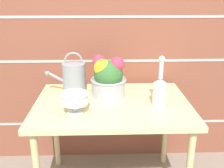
# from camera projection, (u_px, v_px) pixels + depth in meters

# --- Properties ---
(brick_wall) EXTENTS (3.60, 0.08, 2.20)m
(brick_wall) POSITION_uv_depth(u_px,v_px,m) (110.00, 39.00, 2.17)
(brick_wall) COLOR brown
(brick_wall) RESTS_ON ground_plane
(patio_table) EXTENTS (1.07, 0.76, 0.74)m
(patio_table) POSITION_uv_depth(u_px,v_px,m) (112.00, 112.00, 1.86)
(patio_table) COLOR beige
(patio_table) RESTS_ON ground_plane
(watering_can) EXTENTS (0.32, 0.17, 0.31)m
(watering_can) POSITION_uv_depth(u_px,v_px,m) (74.00, 78.00, 1.96)
(watering_can) COLOR #93999E
(watering_can) RESTS_ON patio_table
(crystal_pedestal_bowl) EXTENTS (0.18, 0.18, 0.13)m
(crystal_pedestal_bowl) POSITION_uv_depth(u_px,v_px,m) (75.00, 99.00, 1.64)
(crystal_pedestal_bowl) COLOR silver
(crystal_pedestal_bowl) RESTS_ON patio_table
(flower_planter) EXTENTS (0.26, 0.26, 0.30)m
(flower_planter) POSITION_uv_depth(u_px,v_px,m) (108.00, 78.00, 1.91)
(flower_planter) COLOR #ADADB2
(flower_planter) RESTS_ON patio_table
(glass_decanter) EXTENTS (0.09, 0.09, 0.34)m
(glass_decanter) POSITION_uv_depth(u_px,v_px,m) (160.00, 90.00, 1.74)
(glass_decanter) COLOR silver
(glass_decanter) RESTS_ON patio_table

